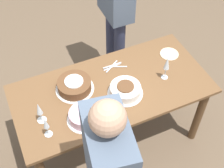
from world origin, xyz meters
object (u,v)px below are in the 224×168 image
object	(u,v)px
cake_center_white	(125,90)
cake_front_chocolate	(74,85)
wine_glass_far	(39,110)
wine_glass_near	(46,124)
cake_back_decorated	(84,116)
wine_glass_extra	(167,64)

from	to	relation	value
cake_center_white	cake_front_chocolate	bearing A→B (deg)	-30.35
cake_front_chocolate	wine_glass_far	xyz separation A→B (m)	(0.32, 0.19, 0.08)
wine_glass_near	cake_back_decorated	bearing A→B (deg)	-177.03
cake_back_decorated	wine_glass_near	world-z (taller)	wine_glass_near
cake_back_decorated	wine_glass_far	bearing A→B (deg)	-23.52
wine_glass_near	cake_center_white	bearing A→B (deg)	-169.88
wine_glass_near	cake_front_chocolate	bearing A→B (deg)	-134.17
cake_center_white	wine_glass_far	bearing A→B (deg)	-1.67
cake_center_white	wine_glass_near	distance (m)	0.68
cake_front_chocolate	wine_glass_near	bearing A→B (deg)	45.83
wine_glass_far	wine_glass_extra	bearing A→B (deg)	180.00
wine_glass_extra	wine_glass_near	bearing A→B (deg)	7.60
cake_center_white	cake_front_chocolate	xyz separation A→B (m)	(0.35, -0.21, 0.00)
cake_center_white	cake_back_decorated	world-z (taller)	cake_center_white
wine_glass_near	wine_glass_extra	xyz separation A→B (m)	(-1.04, -0.14, 0.03)
wine_glass_extra	cake_front_chocolate	bearing A→B (deg)	-14.40
wine_glass_near	wine_glass_extra	distance (m)	1.05
cake_front_chocolate	wine_glass_far	distance (m)	0.38
wine_glass_near	wine_glass_extra	world-z (taller)	wine_glass_extra
cake_front_chocolate	wine_glass_far	size ratio (longest dim) A/B	1.57
cake_center_white	wine_glass_near	size ratio (longest dim) A/B	1.50
cake_front_chocolate	wine_glass_extra	bearing A→B (deg)	165.60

